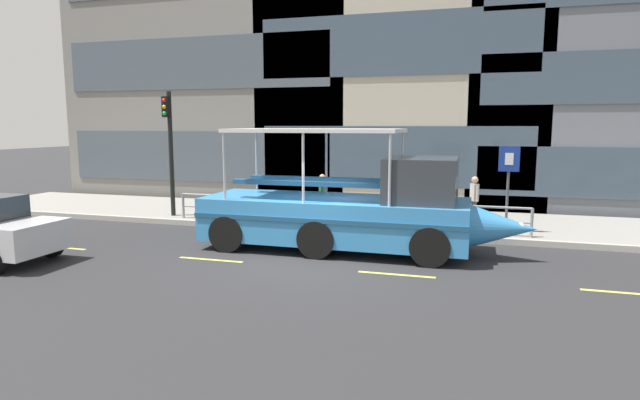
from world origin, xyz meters
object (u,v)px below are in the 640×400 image
(traffic_light_pole, at_px, (170,142))
(pedestrian_near_bow, at_px, (474,196))
(duck_tour_boat, at_px, (353,211))
(parking_sign, at_px, (508,174))
(pedestrian_mid_right, at_px, (322,192))
(pedestrian_mid_left, at_px, (396,194))

(traffic_light_pole, height_order, pedestrian_near_bow, traffic_light_pole)
(pedestrian_near_bow, bearing_deg, duck_tour_boat, -128.93)
(parking_sign, xyz_separation_m, pedestrian_mid_right, (-6.11, 0.82, -0.85))
(duck_tour_boat, relative_size, pedestrian_mid_right, 5.83)
(pedestrian_near_bow, bearing_deg, parking_sign, -46.31)
(duck_tour_boat, distance_m, pedestrian_mid_right, 4.21)
(duck_tour_boat, xyz_separation_m, pedestrian_near_bow, (3.16, 3.91, 0.05))
(traffic_light_pole, xyz_separation_m, parking_sign, (11.47, 0.26, -0.89))
(pedestrian_mid_right, bearing_deg, duck_tour_boat, -61.89)
(pedestrian_near_bow, relative_size, pedestrian_mid_left, 1.00)
(pedestrian_near_bow, bearing_deg, pedestrian_mid_left, -176.03)
(traffic_light_pole, bearing_deg, pedestrian_mid_right, 11.36)
(duck_tour_boat, height_order, pedestrian_near_bow, duck_tour_boat)
(traffic_light_pole, height_order, duck_tour_boat, traffic_light_pole)
(duck_tour_boat, bearing_deg, parking_sign, 35.06)
(parking_sign, bearing_deg, pedestrian_mid_right, 172.35)
(parking_sign, xyz_separation_m, pedestrian_mid_left, (-3.52, 0.84, -0.82))
(traffic_light_pole, bearing_deg, parking_sign, 1.28)
(pedestrian_near_bow, height_order, pedestrian_mid_left, pedestrian_mid_left)
(parking_sign, relative_size, pedestrian_mid_left, 1.64)
(traffic_light_pole, relative_size, pedestrian_mid_right, 2.85)
(pedestrian_near_bow, bearing_deg, pedestrian_mid_right, -177.85)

